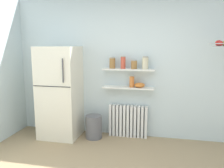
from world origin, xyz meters
TOP-DOWN VIEW (x-y plane):
  - back_wall at (0.00, 2.05)m, footprint 7.04×0.10m
  - refrigerator at (-1.27, 1.68)m, footprint 0.70×0.67m
  - radiator at (-0.03, 1.92)m, footprint 0.72×0.12m
  - wall_shelf_lower at (-0.03, 1.89)m, footprint 0.93×0.22m
  - wall_shelf_upper at (-0.03, 1.89)m, footprint 0.93×0.22m
  - storage_jar_0 at (-0.32, 1.89)m, footprint 0.11×0.11m
  - storage_jar_1 at (-0.12, 1.89)m, footprint 0.09×0.09m
  - storage_jar_2 at (0.07, 1.89)m, footprint 0.11×0.11m
  - storage_jar_3 at (0.27, 1.89)m, footprint 0.11×0.11m
  - vase at (0.04, 1.89)m, footprint 0.09×0.09m
  - shelf_bowl at (0.18, 1.89)m, footprint 0.19×0.19m
  - trash_bin at (-0.63, 1.70)m, footprint 0.30×0.30m
  - hanging_fruit_basket at (1.42, 1.64)m, footprint 0.33×0.33m

SIDE VIEW (x-z plane):
  - trash_bin at x=-0.63m, z-range 0.00..0.43m
  - radiator at x=-0.03m, z-range 0.00..0.60m
  - refrigerator at x=-1.27m, z-range 0.00..1.68m
  - wall_shelf_lower at x=-0.03m, z-range 0.93..0.96m
  - shelf_bowl at x=0.18m, z-range 0.96..1.04m
  - vase at x=0.04m, z-range 0.96..1.15m
  - wall_shelf_upper at x=-0.03m, z-range 1.26..1.29m
  - back_wall at x=0.00m, z-range 0.00..2.60m
  - storage_jar_2 at x=0.07m, z-range 1.29..1.45m
  - storage_jar_0 at x=-0.32m, z-range 1.28..1.49m
  - storage_jar_3 at x=0.27m, z-range 1.28..1.51m
  - storage_jar_1 at x=-0.12m, z-range 1.28..1.51m
  - hanging_fruit_basket at x=1.42m, z-range 1.68..1.78m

